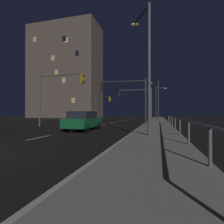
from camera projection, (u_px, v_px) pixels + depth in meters
ground_plane at (105, 124)px, 22.09m from camera, size 112.00×112.00×0.00m
sidewalk_right at (157, 125)px, 20.37m from camera, size 2.97×77.00×0.14m
lane_markings_center at (112, 123)px, 25.46m from camera, size 0.14×50.00×0.01m
lane_edge_line at (146, 123)px, 25.65m from camera, size 0.14×53.00×0.01m
car at (83, 120)px, 14.06m from camera, size 2.00×4.47×1.57m
traffic_light_far_center at (136, 98)px, 24.45m from camera, size 4.77×0.56×4.83m
traffic_light_mid_right at (103, 103)px, 34.25m from camera, size 3.27×0.35×4.96m
traffic_light_overhead_east at (124, 92)px, 18.76m from camera, size 5.03×0.67×5.01m
traffic_light_far_right at (58, 88)px, 17.79m from camera, size 5.25×0.34×5.61m
street_lamp_mid_block at (157, 96)px, 33.83m from camera, size 1.74×1.77×7.67m
street_lamp_far_end at (158, 100)px, 34.82m from camera, size 2.17×0.85×6.56m
street_lamp_across_street at (146, 58)px, 10.31m from camera, size 1.46×2.04×7.66m
barrier_fence at (177, 121)px, 11.43m from camera, size 0.09×21.27×0.98m
building_distant at (66, 73)px, 55.36m from camera, size 21.89×10.40×29.01m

